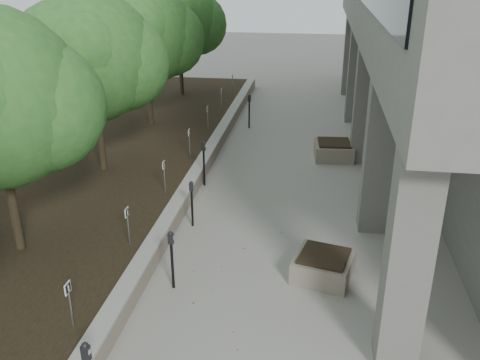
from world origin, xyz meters
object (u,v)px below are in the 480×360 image
Objects in this scene: crabapple_tree_2 at (0,136)px; parking_meter_4 at (204,163)px; parking_meter_3 at (192,204)px; planter_back at (334,150)px; parking_meter_5 at (249,111)px; crabapple_tree_4 at (147,56)px; parking_meter_2 at (172,260)px; crabapple_tree_3 at (95,84)px; crabapple_tree_5 at (180,38)px; planter_front at (323,266)px.

crabapple_tree_2 reaches higher than parking_meter_4.
parking_meter_4 is at bearing 57.30° from crabapple_tree_2.
parking_meter_4 reaches higher than parking_meter_3.
parking_meter_3 reaches higher than planter_back.
parking_meter_5 is (3.84, 11.26, -2.40)m from crabapple_tree_2.
crabapple_tree_4 is 11.38m from parking_meter_2.
crabapple_tree_2 is 1.00× the size of crabapple_tree_3.
parking_meter_3 is 8.90m from parking_meter_5.
planter_back is at bearing -14.43° from crabapple_tree_4.
crabapple_tree_3 is 5.00m from crabapple_tree_4.
crabapple_tree_5 is 10.72m from parking_meter_4.
crabapple_tree_2 is at bearing -90.00° from crabapple_tree_3.
parking_meter_5 is at bearing 58.45° from crabapple_tree_3.
parking_meter_4 is at bearing -71.89° from crabapple_tree_5.
crabapple_tree_2 is 4.20× the size of parking_meter_3.
parking_meter_3 is 0.88× the size of parking_meter_4.
crabapple_tree_5 reaches higher than parking_meter_2.
parking_meter_4 is 1.11× the size of planter_back.
parking_meter_4 is at bearing 87.24° from parking_meter_3.
crabapple_tree_2 is 3.78× the size of parking_meter_5.
parking_meter_2 is at bearing -76.37° from crabapple_tree_5.
crabapple_tree_4 reaches higher than parking_meter_2.
crabapple_tree_3 is 7.06m from parking_meter_2.
crabapple_tree_5 is 16.10m from parking_meter_2.
crabapple_tree_5 is at bearing 131.80° from parking_meter_5.
crabapple_tree_3 reaches higher than parking_meter_3.
parking_meter_5 reaches higher than parking_meter_2.
crabapple_tree_2 reaches higher than parking_meter_3.
crabapple_tree_5 reaches higher than parking_meter_3.
parking_meter_5 is 4.68m from planter_back.
crabapple_tree_3 is 1.00× the size of crabapple_tree_5.
parking_meter_4 is (3.25, -4.94, -2.38)m from crabapple_tree_4.
crabapple_tree_5 is at bearing 90.00° from crabapple_tree_4.
parking_meter_4 is at bearing 1.09° from crabapple_tree_3.
crabapple_tree_5 is (0.00, 10.00, 0.00)m from crabapple_tree_3.
crabapple_tree_3 is 4.03m from parking_meter_4.
crabapple_tree_5 is at bearing 90.00° from crabapple_tree_2.
crabapple_tree_5 is at bearing 104.66° from parking_meter_2.
crabapple_tree_2 is at bearing -90.00° from crabapple_tree_5.
parking_meter_5 reaches higher than planter_front.
parking_meter_2 is 1.13× the size of planter_front.
crabapple_tree_5 is at bearing 120.35° from parking_meter_4.
crabapple_tree_2 reaches higher than planter_front.
crabapple_tree_5 is 3.78× the size of parking_meter_5.
crabapple_tree_4 is (0.00, 5.00, 0.00)m from crabapple_tree_3.
planter_back is at bearing 23.18° from crabapple_tree_3.
parking_meter_2 is 1.06× the size of parking_meter_3.
parking_meter_2 is at bearing -112.43° from planter_back.
crabapple_tree_5 is 3.70× the size of parking_meter_4.
parking_meter_2 is 11.72m from parking_meter_5.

